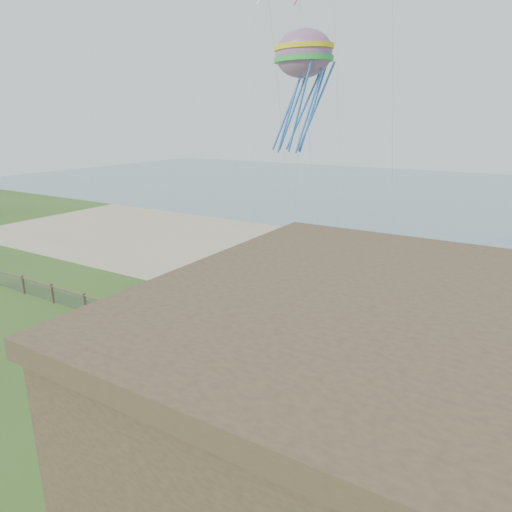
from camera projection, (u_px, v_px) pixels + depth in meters
The scene contains 6 objects.
ground at pixel (113, 419), 17.13m from camera, with size 160.00×160.00×0.00m, color #2B4F1B.
sand_beach at pixel (335, 266), 35.10m from camera, with size 72.00×20.00×0.02m, color tan.
ocean at pixel (443, 193), 71.03m from camera, with size 160.00×68.00×0.02m, color slate.
chainlink_fence at pixel (209, 342), 21.88m from camera, with size 36.20×0.20×1.25m, color #483428, non-canonical shape.
picnic_table at pixel (198, 402), 17.41m from camera, with size 2.01×1.52×0.85m, color brown, non-canonical shape.
octopus_kite at pixel (302, 89), 24.96m from camera, with size 3.40×2.40×6.99m, color #FC5327, non-canonical shape.
Camera 1 is at (12.29, -9.68, 10.74)m, focal length 32.00 mm.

